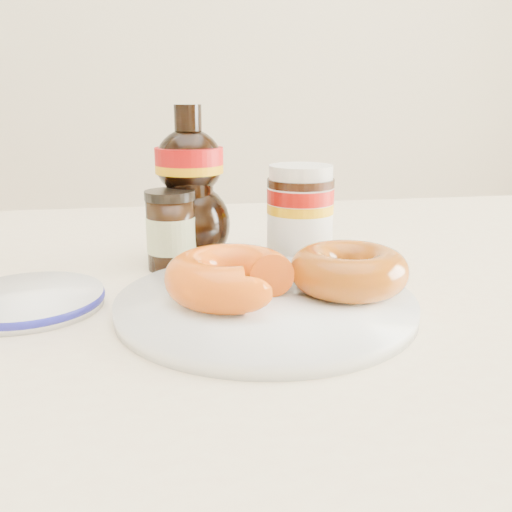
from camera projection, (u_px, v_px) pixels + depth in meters
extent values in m
cube|color=#FFEEC2|center=(238.00, 311.00, 0.55)|extent=(1.40, 0.90, 0.04)
cylinder|color=white|center=(266.00, 303.00, 0.49)|extent=(0.26, 0.26, 0.01)
torus|color=white|center=(266.00, 302.00, 0.49)|extent=(0.26, 0.26, 0.01)
torus|color=#E7470D|center=(230.00, 277.00, 0.48)|extent=(0.11, 0.11, 0.04)
torus|color=#8D3409|center=(349.00, 270.00, 0.50)|extent=(0.13, 0.13, 0.04)
cylinder|color=white|center=(300.00, 220.00, 0.64)|extent=(0.07, 0.07, 0.09)
cylinder|color=#7D0804|center=(300.00, 195.00, 0.63)|extent=(0.07, 0.07, 0.02)
cylinder|color=#D89905|center=(300.00, 208.00, 0.64)|extent=(0.07, 0.07, 0.01)
cylinder|color=black|center=(301.00, 183.00, 0.63)|extent=(0.07, 0.07, 0.01)
cylinder|color=white|center=(301.00, 173.00, 0.63)|extent=(0.07, 0.07, 0.02)
cylinder|color=black|center=(171.00, 234.00, 0.60)|extent=(0.05, 0.05, 0.08)
cylinder|color=beige|center=(171.00, 234.00, 0.60)|extent=(0.05, 0.05, 0.04)
cylinder|color=black|center=(170.00, 195.00, 0.59)|extent=(0.05, 0.05, 0.01)
cylinder|color=white|center=(29.00, 300.00, 0.50)|extent=(0.13, 0.13, 0.01)
torus|color=navy|center=(28.00, 299.00, 0.50)|extent=(0.13, 0.13, 0.01)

